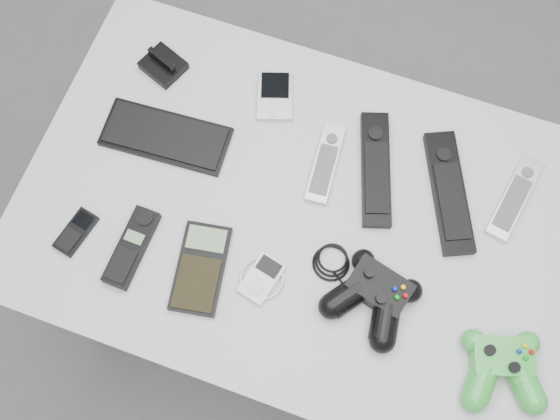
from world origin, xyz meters
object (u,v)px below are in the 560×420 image
(desk, at_px, (305,225))
(remote_silver_a, at_px, (325,163))
(remote_black_a, at_px, (376,169))
(mp3_player, at_px, (262,278))
(remote_silver_b, at_px, (515,197))
(controller_green, at_px, (503,366))
(cordless_handset, at_px, (131,247))
(remote_black_b, at_px, (449,192))
(pda_keyboard, at_px, (166,136))
(calculator, at_px, (201,268))
(mobile_phone, at_px, (76,232))
(controller_black, at_px, (375,295))
(pda, at_px, (275,96))

(desk, height_order, remote_silver_a, remote_silver_a)
(remote_black_a, relative_size, mp3_player, 2.69)
(remote_black_a, relative_size, remote_silver_b, 1.28)
(remote_silver_b, bearing_deg, mp3_player, -131.52)
(remote_black_a, height_order, controller_green, controller_green)
(cordless_handset, bearing_deg, remote_silver_a, 46.48)
(cordless_handset, bearing_deg, remote_black_b, 31.70)
(pda_keyboard, relative_size, remote_black_b, 1.01)
(remote_black_b, bearing_deg, calculator, -167.03)
(remote_black_a, height_order, mobile_phone, remote_black_a)
(remote_black_b, distance_m, controller_green, 0.35)
(desk, relative_size, remote_black_b, 4.40)
(desk, xyz_separation_m, remote_black_b, (0.26, 0.14, 0.08))
(remote_silver_a, distance_m, mp3_player, 0.27)
(mobile_phone, xyz_separation_m, controller_black, (0.59, 0.07, 0.02))
(remote_silver_b, distance_m, mp3_player, 0.53)
(remote_black_b, relative_size, mobile_phone, 2.72)
(pda, bearing_deg, controller_black, -65.37)
(mobile_phone, bearing_deg, pda, 69.32)
(remote_black_a, height_order, calculator, remote_black_a)
(mp3_player, relative_size, controller_black, 0.34)
(remote_silver_a, bearing_deg, controller_green, -37.41)
(remote_silver_a, xyz_separation_m, remote_black_b, (0.25, 0.02, 0.00))
(pda, relative_size, remote_silver_b, 0.59)
(remote_black_b, height_order, controller_green, controller_green)
(controller_black, xyz_separation_m, controller_green, (0.26, -0.05, -0.00))
(desk, xyz_separation_m, remote_black_a, (0.10, 0.14, 0.08))
(remote_silver_b, bearing_deg, remote_black_a, -162.04)
(controller_green, bearing_deg, mobile_phone, 164.60)
(calculator, distance_m, controller_green, 0.59)
(remote_silver_b, height_order, controller_black, controller_black)
(remote_silver_a, xyz_separation_m, cordless_handset, (-0.30, -0.30, 0.00))
(pda_keyboard, relative_size, remote_silver_b, 1.36)
(mp3_player, bearing_deg, calculator, -156.88)
(remote_silver_b, xyz_separation_m, controller_green, (0.05, -0.34, 0.02))
(desk, relative_size, controller_black, 4.18)
(remote_black_b, bearing_deg, remote_black_a, 156.15)
(remote_black_b, xyz_separation_m, mobile_phone, (-0.67, -0.33, -0.00))
(pda, xyz_separation_m, mp3_player, (0.11, -0.38, -0.00))
(desk, bearing_deg, pda_keyboard, 169.26)
(desk, xyz_separation_m, mp3_player, (-0.04, -0.15, 0.08))
(mobile_phone, height_order, mp3_player, same)
(calculator, bearing_deg, remote_black_b, 27.56)
(remote_silver_a, relative_size, remote_black_a, 0.71)
(controller_green, bearing_deg, pda, 128.92)
(calculator, bearing_deg, mobile_phone, 173.48)
(cordless_handset, relative_size, calculator, 0.91)
(desk, bearing_deg, remote_black_a, 53.42)
(controller_green, bearing_deg, controller_black, 152.55)
(remote_silver_b, relative_size, calculator, 1.08)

